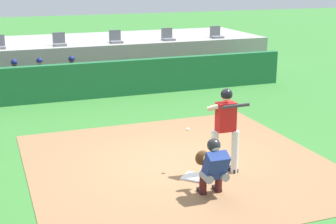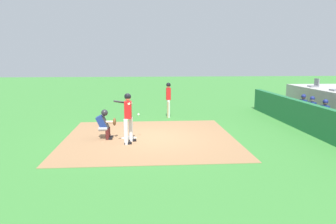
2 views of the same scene
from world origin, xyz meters
name	(u,v)px [view 1 (image 1 of 2)]	position (x,y,z in m)	size (l,w,h in m)	color
ground_plane	(179,164)	(0.00, 0.00, 0.00)	(80.00, 80.00, 0.00)	#387A33
dirt_infield	(179,164)	(0.00, 0.00, 0.01)	(6.40, 6.40, 0.01)	#936B47
home_plate	(194,177)	(0.00, -0.80, 0.02)	(0.44, 0.44, 0.02)	white
batter_at_plate	(225,125)	(0.69, -0.77, 1.04)	(0.70, 0.76, 1.80)	silver
catcher_crouched	(213,165)	(0.00, -1.67, 0.61)	(0.49, 1.62, 1.13)	gray
dugout_wall	(107,79)	(0.00, 6.50, 0.60)	(13.00, 0.30, 1.20)	#1E6638
dugout_bench	(101,84)	(0.00, 7.50, 0.23)	(11.80, 0.44, 0.45)	olive
dugout_player_0	(16,78)	(-2.87, 7.34, 0.67)	(0.49, 0.70, 1.30)	#939399
dugout_player_1	(41,77)	(-2.05, 7.34, 0.67)	(0.49, 0.70, 1.30)	#939399
dugout_player_2	(73,74)	(-0.98, 7.34, 0.67)	(0.49, 0.70, 1.30)	#939399
stands_platform	(81,56)	(0.00, 10.90, 0.70)	(15.00, 4.40, 1.40)	#9E9E99
stadium_seat_2	(59,42)	(-1.08, 9.38, 1.53)	(0.46, 0.46, 0.48)	slate
stadium_seat_3	(116,39)	(1.08, 9.38, 1.53)	(0.46, 0.46, 0.48)	slate
stadium_seat_4	(168,37)	(3.25, 9.38, 1.53)	(0.46, 0.46, 0.48)	slate
stadium_seat_5	(216,35)	(5.42, 9.38, 1.53)	(0.46, 0.46, 0.48)	slate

